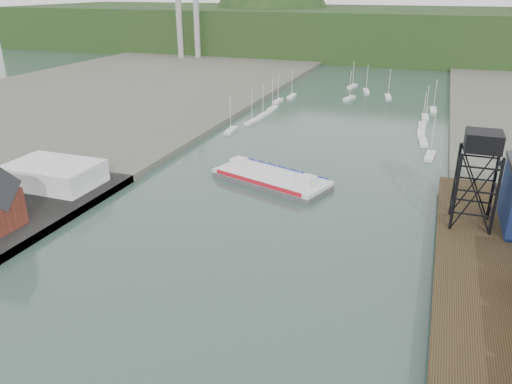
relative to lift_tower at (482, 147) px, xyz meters
The scene contains 7 objects.
east_pier 19.03m from the lift_tower, 81.25° to the right, with size 14.00×70.00×2.45m.
white_shed 80.28m from the lift_tower, behind, with size 18.00×12.00×4.50m, color silver.
lift_tower is the anchor object (origin of this frame).
marina_sailboats 89.04m from the lift_tower, 113.46° to the left, with size 57.71×92.65×0.90m.
smokestacks 224.80m from the lift_tower, 128.94° to the left, with size 11.20×8.20×60.00m.
distant_hills 246.51m from the lift_tower, 99.10° to the left, with size 500.00×120.00×80.00m.
chain_ferry 43.15m from the lift_tower, 163.33° to the left, with size 27.04×17.53×3.62m.
Camera 1 is at (26.97, -25.24, 39.42)m, focal length 35.00 mm.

